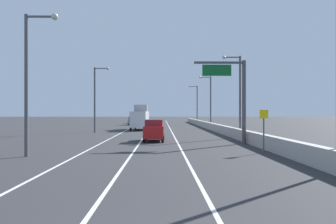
{
  "coord_description": "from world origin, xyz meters",
  "views": [
    {
      "loc": [
        -0.01,
        -5.85,
        2.84
      ],
      "look_at": [
        0.86,
        41.01,
        2.86
      ],
      "focal_mm": 38.76,
      "sensor_mm": 36.0,
      "label": 1
    }
  ],
  "objects_px": {
    "overhead_sign_gantry": "(236,91)",
    "lamp_post_left_near": "(31,73)",
    "car_red_1": "(154,130)",
    "lamp_post_right_second": "(238,90)",
    "lamp_post_right_near": "(333,61)",
    "car_silver_2": "(135,119)",
    "car_gray_0": "(133,121)",
    "speed_advisory_sign": "(264,128)",
    "lamp_post_left_mid": "(97,94)",
    "box_truck": "(140,118)",
    "lamp_post_right_fourth": "(196,102)",
    "lamp_post_right_third": "(209,98)"
  },
  "relations": [
    {
      "from": "overhead_sign_gantry",
      "to": "lamp_post_left_near",
      "type": "height_order",
      "value": "lamp_post_left_near"
    },
    {
      "from": "car_red_1",
      "to": "lamp_post_right_second",
      "type": "bearing_deg",
      "value": 26.66
    },
    {
      "from": "lamp_post_right_near",
      "to": "lamp_post_left_near",
      "type": "bearing_deg",
      "value": 160.11
    },
    {
      "from": "lamp_post_right_near",
      "to": "car_silver_2",
      "type": "distance_m",
      "value": 77.37
    },
    {
      "from": "car_gray_0",
      "to": "speed_advisory_sign",
      "type": "bearing_deg",
      "value": -76.23
    },
    {
      "from": "lamp_post_right_second",
      "to": "lamp_post_left_mid",
      "type": "bearing_deg",
      "value": 148.86
    },
    {
      "from": "box_truck",
      "to": "lamp_post_right_fourth",
      "type": "bearing_deg",
      "value": 66.9
    },
    {
      "from": "lamp_post_left_mid",
      "to": "car_silver_2",
      "type": "bearing_deg",
      "value": 86.91
    },
    {
      "from": "box_truck",
      "to": "lamp_post_right_near",
      "type": "bearing_deg",
      "value": -74.16
    },
    {
      "from": "speed_advisory_sign",
      "to": "car_gray_0",
      "type": "bearing_deg",
      "value": 103.77
    },
    {
      "from": "speed_advisory_sign",
      "to": "car_silver_2",
      "type": "height_order",
      "value": "speed_advisory_sign"
    },
    {
      "from": "overhead_sign_gantry",
      "to": "lamp_post_right_near",
      "type": "relative_size",
      "value": 0.82
    },
    {
      "from": "lamp_post_right_second",
      "to": "box_truck",
      "type": "height_order",
      "value": "lamp_post_right_second"
    },
    {
      "from": "lamp_post_right_third",
      "to": "car_gray_0",
      "type": "relative_size",
      "value": 2.21
    },
    {
      "from": "lamp_post_right_third",
      "to": "box_truck",
      "type": "height_order",
      "value": "lamp_post_right_third"
    },
    {
      "from": "car_red_1",
      "to": "box_truck",
      "type": "height_order",
      "value": "box_truck"
    },
    {
      "from": "speed_advisory_sign",
      "to": "car_gray_0",
      "type": "distance_m",
      "value": 56.84
    },
    {
      "from": "lamp_post_right_third",
      "to": "car_silver_2",
      "type": "relative_size",
      "value": 1.9
    },
    {
      "from": "lamp_post_right_fourth",
      "to": "lamp_post_left_near",
      "type": "xyz_separation_m",
      "value": [
        -16.56,
        -62.49,
        0.0
      ]
    },
    {
      "from": "speed_advisory_sign",
      "to": "lamp_post_left_near",
      "type": "bearing_deg",
      "value": -173.05
    },
    {
      "from": "lamp_post_right_second",
      "to": "lamp_post_right_fourth",
      "type": "height_order",
      "value": "same"
    },
    {
      "from": "lamp_post_left_near",
      "to": "car_gray_0",
      "type": "distance_m",
      "value": 57.29
    },
    {
      "from": "lamp_post_right_second",
      "to": "lamp_post_left_mid",
      "type": "xyz_separation_m",
      "value": [
        -17.49,
        10.57,
        0.0
      ]
    },
    {
      "from": "overhead_sign_gantry",
      "to": "lamp_post_right_near",
      "type": "bearing_deg",
      "value": -84.23
    },
    {
      "from": "lamp_post_right_fourth",
      "to": "lamp_post_left_mid",
      "type": "bearing_deg",
      "value": -116.16
    },
    {
      "from": "car_gray_0",
      "to": "lamp_post_right_third",
      "type": "bearing_deg",
      "value": -49.86
    },
    {
      "from": "lamp_post_right_near",
      "to": "lamp_post_left_mid",
      "type": "xyz_separation_m",
      "value": [
        -17.26,
        33.4,
        0.0
      ]
    },
    {
      "from": "car_silver_2",
      "to": "box_truck",
      "type": "relative_size",
      "value": 0.55
    },
    {
      "from": "speed_advisory_sign",
      "to": "car_silver_2",
      "type": "distance_m",
      "value": 69.31
    },
    {
      "from": "lamp_post_left_mid",
      "to": "box_truck",
      "type": "distance_m",
      "value": 10.17
    },
    {
      "from": "speed_advisory_sign",
      "to": "car_red_1",
      "type": "height_order",
      "value": "speed_advisory_sign"
    },
    {
      "from": "box_truck",
      "to": "lamp_post_right_third",
      "type": "bearing_deg",
      "value": 20.98
    },
    {
      "from": "lamp_post_right_near",
      "to": "car_gray_0",
      "type": "height_order",
      "value": "lamp_post_right_near"
    },
    {
      "from": "speed_advisory_sign",
      "to": "lamp_post_left_near",
      "type": "relative_size",
      "value": 0.33
    },
    {
      "from": "car_gray_0",
      "to": "box_truck",
      "type": "distance_m",
      "value": 22.15
    },
    {
      "from": "speed_advisory_sign",
      "to": "lamp_post_right_fourth",
      "type": "relative_size",
      "value": 0.33
    },
    {
      "from": "car_gray_0",
      "to": "box_truck",
      "type": "relative_size",
      "value": 0.47
    },
    {
      "from": "lamp_post_right_fourth",
      "to": "car_gray_0",
      "type": "xyz_separation_m",
      "value": [
        -14.61,
        -5.4,
        -4.37
      ]
    },
    {
      "from": "lamp_post_left_near",
      "to": "box_truck",
      "type": "distance_m",
      "value": 35.67
    },
    {
      "from": "overhead_sign_gantry",
      "to": "lamp_post_left_mid",
      "type": "relative_size",
      "value": 0.82
    },
    {
      "from": "speed_advisory_sign",
      "to": "car_red_1",
      "type": "relative_size",
      "value": 0.65
    },
    {
      "from": "lamp_post_right_second",
      "to": "car_gray_0",
      "type": "xyz_separation_m",
      "value": [
        -14.86,
        40.26,
        -4.37
      ]
    },
    {
      "from": "lamp_post_right_third",
      "to": "lamp_post_left_near",
      "type": "distance_m",
      "value": 43.02
    },
    {
      "from": "speed_advisory_sign",
      "to": "lamp_post_right_third",
      "type": "bearing_deg",
      "value": 88.23
    },
    {
      "from": "overhead_sign_gantry",
      "to": "lamp_post_left_near",
      "type": "distance_m",
      "value": 17.65
    },
    {
      "from": "speed_advisory_sign",
      "to": "car_gray_0",
      "type": "xyz_separation_m",
      "value": [
        -13.53,
        55.2,
        -0.82
      ]
    },
    {
      "from": "lamp_post_left_mid",
      "to": "box_truck",
      "type": "xyz_separation_m",
      "value": [
        5.58,
        7.76,
        -3.47
      ]
    },
    {
      "from": "overhead_sign_gantry",
      "to": "lamp_post_right_fourth",
      "type": "xyz_separation_m",
      "value": [
        1.52,
        53.28,
        0.59
      ]
    },
    {
      "from": "lamp_post_right_near",
      "to": "overhead_sign_gantry",
      "type": "bearing_deg",
      "value": 95.77
    },
    {
      "from": "car_silver_2",
      "to": "box_truck",
      "type": "distance_m",
      "value": 34.8
    }
  ]
}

